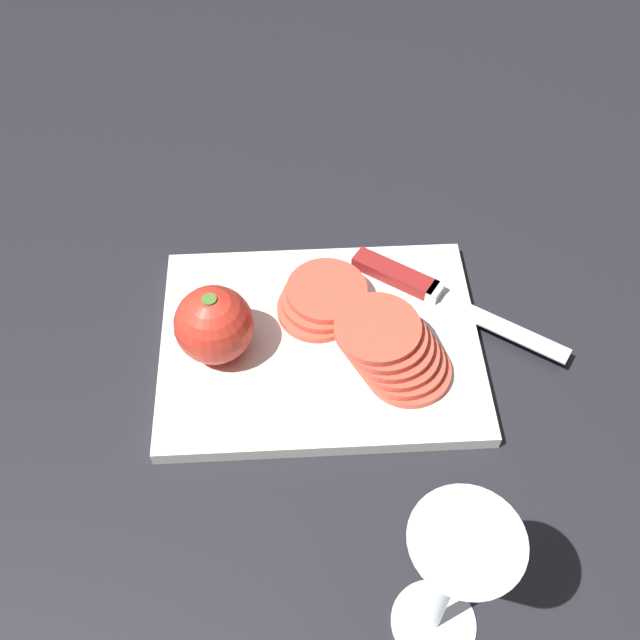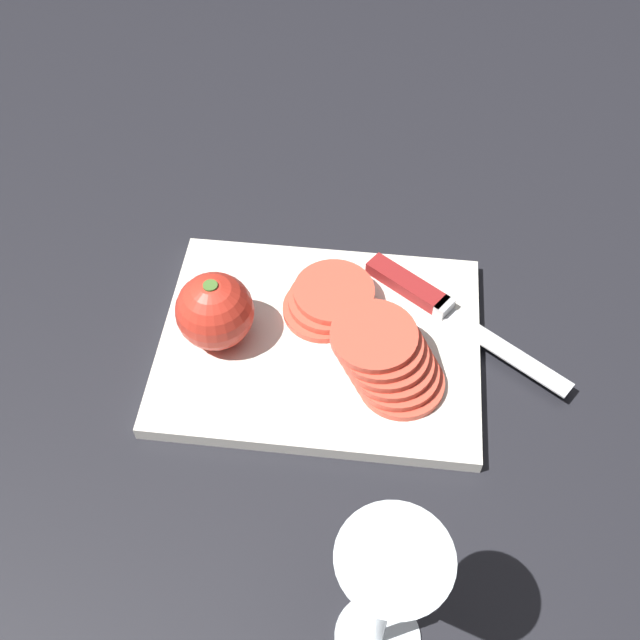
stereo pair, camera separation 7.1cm
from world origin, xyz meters
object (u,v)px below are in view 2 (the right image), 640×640
knife (424,296)px  tomato_slice_stack_far (329,300)px  tomato_slice_stack_near (388,359)px  whole_tomato (215,311)px  wine_glass (389,587)px

knife → tomato_slice_stack_far: 0.10m
tomato_slice_stack_near → tomato_slice_stack_far: size_ratio=1.20×
whole_tomato → tomato_slice_stack_far: bearing=-155.9°
wine_glass → tomato_slice_stack_far: (0.07, -0.31, -0.09)m
wine_glass → tomato_slice_stack_near: wine_glass is taller
whole_tomato → knife: whole_tomato is taller
wine_glass → tomato_slice_stack_near: size_ratio=1.55×
knife → tomato_slice_stack_far: tomato_slice_stack_far is taller
knife → wine_glass: bearing=-59.4°
whole_tomato → knife: (-0.20, -0.07, -0.03)m
whole_tomato → tomato_slice_stack_near: (-0.17, 0.03, -0.01)m
whole_tomato → tomato_slice_stack_near: 0.17m
knife → tomato_slice_stack_far: size_ratio=2.23×
tomato_slice_stack_far → whole_tomato: bearing=24.1°
wine_glass → whole_tomato: 0.32m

